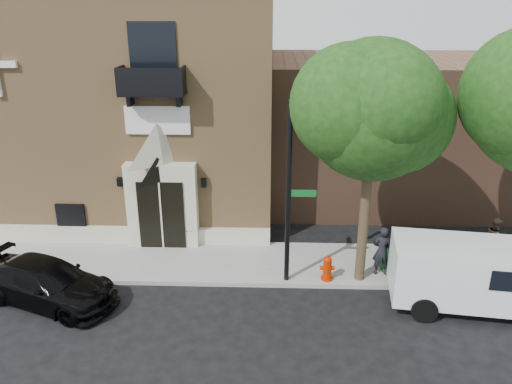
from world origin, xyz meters
TOP-DOWN VIEW (x-y plane):
  - ground at (0.00, 0.00)m, footprint 120.00×120.00m
  - sidewalk at (1.00, 1.50)m, footprint 42.00×3.00m
  - church at (-2.99, 7.95)m, footprint 12.20×11.01m
  - neighbour_building at (12.00, 9.00)m, footprint 18.00×8.00m
  - street_tree_left at (6.03, 0.35)m, footprint 4.97×4.38m
  - black_sedan at (-3.88, -1.01)m, footprint 4.99×3.38m
  - cargo_van at (9.48, -0.94)m, footprint 5.33×2.69m
  - street_sign at (3.58, 0.32)m, footprint 0.95×0.95m
  - fire_hydrant at (4.91, 0.34)m, footprint 0.49×0.39m
  - dumpster at (7.76, 0.88)m, footprint 1.92×1.34m
  - planter at (-0.11, 2.70)m, footprint 0.66×0.58m
  - pedestrian_near at (6.75, 0.79)m, footprint 0.65×0.44m
  - pedestrian_far at (10.95, 1.89)m, footprint 0.79×0.92m

SIDE VIEW (x-z plane):
  - ground at x=0.00m, z-range 0.00..0.00m
  - sidewalk at x=1.00m, z-range 0.00..0.15m
  - planter at x=-0.11m, z-range 0.15..0.85m
  - fire_hydrant at x=4.91m, z-range 0.14..1.00m
  - black_sedan at x=-3.88m, z-range 0.00..1.34m
  - dumpster at x=7.76m, z-range 0.16..1.30m
  - pedestrian_far at x=10.95m, z-range 0.15..1.77m
  - pedestrian_near at x=6.75m, z-range 0.15..1.89m
  - cargo_van at x=9.48m, z-range 0.12..2.20m
  - street_sign at x=3.58m, z-range 0.17..6.14m
  - neighbour_building at x=12.00m, z-range 0.00..6.40m
  - church at x=-2.99m, z-range -0.02..9.28m
  - street_tree_left at x=6.03m, z-range 1.98..9.75m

